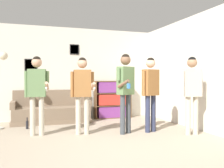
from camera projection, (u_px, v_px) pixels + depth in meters
The scene contains 11 objects.
ground_plane at pixel (121, 157), 3.75m from camera, with size 20.00×20.00×0.00m, color gray.
wall_back at pixel (75, 73), 7.44m from camera, with size 7.22×0.08×2.70m.
wall_right at pixel (184, 73), 6.33m from camera, with size 0.06×6.29×2.70m.
couch at pixel (51, 112), 6.83m from camera, with size 2.07×0.80×0.87m.
bookshelf at pixel (113, 100), 7.59m from camera, with size 1.12×0.30×1.13m.
person_player_foreground_left at pixel (37, 87), 5.19m from camera, with size 0.50×0.50×1.66m.
person_player_foreground_center at pixel (82, 87), 5.30m from camera, with size 0.50×0.49×1.64m.
person_watcher_holding_cup at pixel (126, 84), 5.37m from camera, with size 0.46×0.55×1.72m.
person_spectator_near_bookshelf at pixel (151, 86), 5.56m from camera, with size 0.48×0.31×1.66m.
person_spectator_far_right at pixel (192, 87), 5.27m from camera, with size 0.50×0.22×1.65m.
bottle_on_floor at pixel (27, 124), 5.91m from camera, with size 0.06×0.06×0.27m.
Camera 1 is at (-1.31, -3.49, 1.18)m, focal length 40.00 mm.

